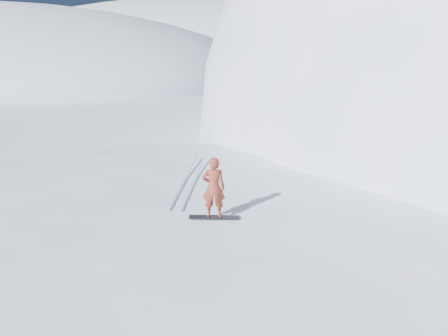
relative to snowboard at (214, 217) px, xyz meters
name	(u,v)px	position (x,y,z in m)	size (l,w,h in m)	color
ground	(219,317)	(0.41, -0.90, -2.41)	(400.00, 400.00, 0.00)	white
near_ridge	(276,267)	(1.41, 2.10, -2.41)	(36.00, 28.00, 4.80)	white
far_ridge_c	(193,66)	(-39.59, 109.10, -2.41)	(140.00, 90.00, 36.00)	white
wind_bumps	(221,274)	(-0.15, 1.22, -2.41)	(16.00, 14.40, 1.00)	white
snowboard	(214,217)	(0.00, 0.00, 0.00)	(1.35, 0.25, 0.02)	black
snowboarder	(214,187)	(0.00, 0.00, 0.84)	(0.60, 0.40, 1.65)	maroon
board_tracks	(190,177)	(-1.80, 3.12, 0.01)	(1.59, 5.90, 0.04)	silver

